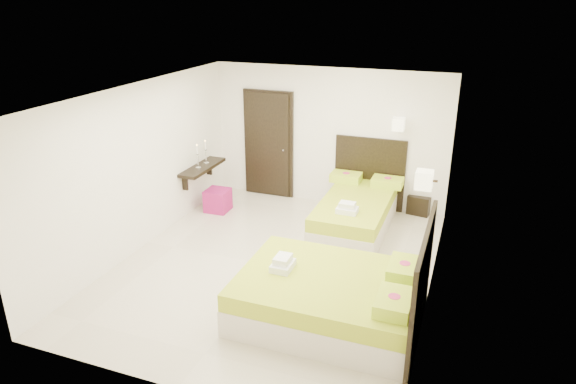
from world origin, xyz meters
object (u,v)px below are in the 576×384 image
(bed_double, at_px, (336,296))
(bed_single, at_px, (357,210))
(nightstand, at_px, (420,204))
(ottoman, at_px, (218,200))

(bed_double, bearing_deg, bed_single, 97.95)
(nightstand, xyz_separation_m, ottoman, (-3.58, -1.21, 0.03))
(bed_double, xyz_separation_m, ottoman, (-3.00, 2.58, -0.12))
(bed_single, relative_size, nightstand, 5.45)
(bed_single, distance_m, ottoman, 2.62)
(bed_single, height_order, ottoman, bed_single)
(bed_double, xyz_separation_m, nightstand, (0.58, 3.79, -0.15))
(bed_single, height_order, nightstand, bed_single)
(bed_single, xyz_separation_m, ottoman, (-2.61, -0.16, -0.13))
(bed_double, bearing_deg, ottoman, 139.30)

